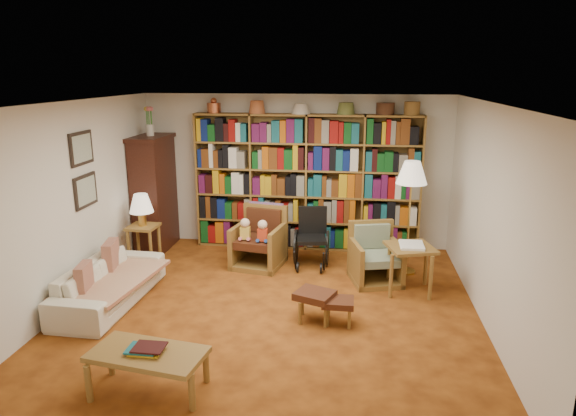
% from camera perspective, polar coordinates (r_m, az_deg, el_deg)
% --- Properties ---
extents(floor, '(5.00, 5.00, 0.00)m').
position_cam_1_polar(floor, '(6.49, -1.79, -11.01)').
color(floor, '#9F5318').
rests_on(floor, ground).
extents(ceiling, '(5.00, 5.00, 0.00)m').
position_cam_1_polar(ceiling, '(5.85, -1.99, 11.60)').
color(ceiling, silver).
rests_on(ceiling, wall_back).
extents(wall_back, '(5.00, 0.00, 5.00)m').
position_cam_1_polar(wall_back, '(8.47, 0.85, 4.09)').
color(wall_back, silver).
rests_on(wall_back, floor).
extents(wall_front, '(5.00, 0.00, 5.00)m').
position_cam_1_polar(wall_front, '(3.75, -8.13, -10.24)').
color(wall_front, silver).
rests_on(wall_front, floor).
extents(wall_left, '(0.00, 5.00, 5.00)m').
position_cam_1_polar(wall_left, '(6.90, -22.82, 0.43)').
color(wall_left, silver).
rests_on(wall_left, floor).
extents(wall_right, '(0.00, 5.00, 5.00)m').
position_cam_1_polar(wall_right, '(6.18, 21.67, -1.06)').
color(wall_right, silver).
rests_on(wall_right, floor).
extents(bookshelf, '(3.60, 0.30, 2.42)m').
position_cam_1_polar(bookshelf, '(8.30, 2.08, 3.29)').
color(bookshelf, brown).
rests_on(bookshelf, floor).
extents(curio_cabinet, '(0.50, 0.95, 2.40)m').
position_cam_1_polar(curio_cabinet, '(8.61, -14.64, 1.77)').
color(curio_cabinet, '#3C1810').
rests_on(curio_cabinet, floor).
extents(framed_pictures, '(0.03, 0.52, 0.97)m').
position_cam_1_polar(framed_pictures, '(7.07, -21.77, 3.97)').
color(framed_pictures, black).
rests_on(framed_pictures, wall_left).
extents(sofa, '(1.85, 0.78, 0.53)m').
position_cam_1_polar(sofa, '(6.89, -19.21, -7.87)').
color(sofa, beige).
rests_on(sofa, floor).
extents(sofa_throw, '(0.98, 1.60, 0.04)m').
position_cam_1_polar(sofa_throw, '(6.86, -18.85, -7.65)').
color(sofa_throw, beige).
rests_on(sofa_throw, sofa).
extents(cushion_left, '(0.20, 0.42, 0.40)m').
position_cam_1_polar(cushion_left, '(7.18, -19.03, -5.38)').
color(cushion_left, maroon).
rests_on(cushion_left, sofa).
extents(cushion_right, '(0.17, 0.36, 0.35)m').
position_cam_1_polar(cushion_right, '(6.60, -21.70, -7.40)').
color(cushion_right, maroon).
rests_on(cushion_right, sofa).
extents(side_table_lamp, '(0.44, 0.44, 0.62)m').
position_cam_1_polar(side_table_lamp, '(8.01, -15.75, -2.98)').
color(side_table_lamp, brown).
rests_on(side_table_lamp, floor).
extents(table_lamp, '(0.35, 0.35, 0.48)m').
position_cam_1_polar(table_lamp, '(7.88, -16.00, 0.39)').
color(table_lamp, gold).
rests_on(table_lamp, side_table_lamp).
extents(armchair_leather, '(0.83, 0.86, 0.89)m').
position_cam_1_polar(armchair_leather, '(7.79, -3.18, -3.63)').
color(armchair_leather, brown).
rests_on(armchair_leather, floor).
extents(armchair_sage, '(0.82, 0.83, 0.81)m').
position_cam_1_polar(armchair_sage, '(7.31, 9.72, -5.56)').
color(armchair_sage, brown).
rests_on(armchair_sage, floor).
extents(wheelchair, '(0.50, 0.70, 0.88)m').
position_cam_1_polar(wheelchair, '(7.74, 2.65, -3.49)').
color(wheelchair, black).
rests_on(wheelchair, floor).
extents(floor_lamp, '(0.44, 0.44, 1.64)m').
position_cam_1_polar(floor_lamp, '(7.36, 13.57, 3.34)').
color(floor_lamp, gold).
rests_on(floor_lamp, floor).
extents(side_table_papers, '(0.71, 0.71, 0.66)m').
position_cam_1_polar(side_table_papers, '(6.94, 13.42, -4.91)').
color(side_table_papers, brown).
rests_on(side_table_papers, floor).
extents(footstool_a, '(0.52, 0.49, 0.36)m').
position_cam_1_polar(footstool_a, '(6.08, 2.98, -9.85)').
color(footstool_a, '#482113').
rests_on(footstool_a, floor).
extents(footstool_b, '(0.36, 0.31, 0.31)m').
position_cam_1_polar(footstool_b, '(6.03, 5.56, -10.55)').
color(footstool_b, '#482113').
rests_on(footstool_b, floor).
extents(coffee_table, '(1.10, 0.67, 0.46)m').
position_cam_1_polar(coffee_table, '(4.97, -15.33, -15.63)').
color(coffee_table, brown).
rests_on(coffee_table, floor).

